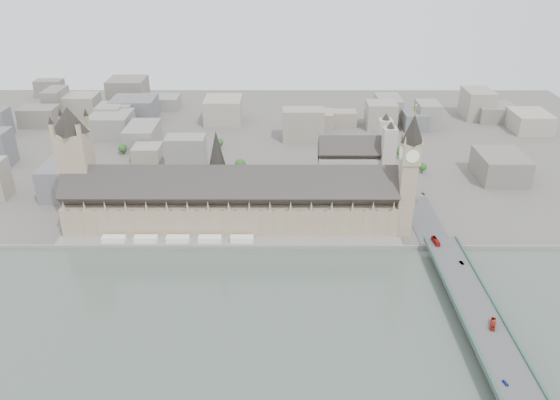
{
  "coord_description": "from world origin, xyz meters",
  "views": [
    {
      "loc": [
        40.66,
        -374.59,
        219.85
      ],
      "look_at": [
        39.78,
        22.37,
        23.33
      ],
      "focal_mm": 35.0,
      "sensor_mm": 36.0,
      "label": 1
    }
  ],
  "objects_px": {
    "palace_of_westminster": "(231,202)",
    "westminster_bridge": "(468,301)",
    "westminster_abbey": "(357,164)",
    "car_silver": "(462,263)",
    "elizabeth_tower": "(409,168)",
    "victoria_tower": "(76,162)",
    "red_bus_south": "(493,324)",
    "car_blue": "(506,383)",
    "car_approach": "(424,194)",
    "red_bus_north": "(436,241)"
  },
  "relations": [
    {
      "from": "palace_of_westminster",
      "to": "westminster_bridge",
      "type": "relative_size",
      "value": 0.82
    },
    {
      "from": "westminster_bridge",
      "to": "westminster_abbey",
      "type": "distance_m",
      "value": 190.56
    },
    {
      "from": "red_bus_north",
      "to": "car_silver",
      "type": "bearing_deg",
      "value": -73.58
    },
    {
      "from": "car_blue",
      "to": "car_silver",
      "type": "distance_m",
      "value": 113.89
    },
    {
      "from": "car_blue",
      "to": "car_silver",
      "type": "relative_size",
      "value": 1.0
    },
    {
      "from": "palace_of_westminster",
      "to": "car_silver",
      "type": "distance_m",
      "value": 182.25
    },
    {
      "from": "victoria_tower",
      "to": "car_approach",
      "type": "xyz_separation_m",
      "value": [
        288.82,
        34.0,
        -44.28
      ]
    },
    {
      "from": "car_approach",
      "to": "red_bus_north",
      "type": "bearing_deg",
      "value": -115.42
    },
    {
      "from": "westminster_abbey",
      "to": "red_bus_north",
      "type": "xyz_separation_m",
      "value": [
        45.26,
        -118.44,
        -13.12
      ]
    },
    {
      "from": "red_bus_north",
      "to": "car_approach",
      "type": "relative_size",
      "value": 2.64
    },
    {
      "from": "car_silver",
      "to": "car_blue",
      "type": "bearing_deg",
      "value": -112.98
    },
    {
      "from": "palace_of_westminster",
      "to": "elizabeth_tower",
      "type": "distance_m",
      "value": 142.94
    },
    {
      "from": "red_bus_south",
      "to": "car_approach",
      "type": "bearing_deg",
      "value": 111.93
    },
    {
      "from": "elizabeth_tower",
      "to": "westminster_bridge",
      "type": "relative_size",
      "value": 0.33
    },
    {
      "from": "westminster_abbey",
      "to": "car_silver",
      "type": "height_order",
      "value": "westminster_abbey"
    },
    {
      "from": "elizabeth_tower",
      "to": "red_bus_south",
      "type": "distance_m",
      "value": 137.85
    },
    {
      "from": "red_bus_south",
      "to": "car_silver",
      "type": "distance_m",
      "value": 67.5
    },
    {
      "from": "palace_of_westminster",
      "to": "car_blue",
      "type": "height_order",
      "value": "palace_of_westminster"
    },
    {
      "from": "red_bus_south",
      "to": "car_approach",
      "type": "height_order",
      "value": "red_bus_south"
    },
    {
      "from": "elizabeth_tower",
      "to": "palace_of_westminster",
      "type": "bearing_deg",
      "value": 175.15
    },
    {
      "from": "palace_of_westminster",
      "to": "westminster_bridge",
      "type": "height_order",
      "value": "palace_of_westminster"
    },
    {
      "from": "westminster_abbey",
      "to": "car_approach",
      "type": "bearing_deg",
      "value": -32.05
    },
    {
      "from": "red_bus_south",
      "to": "elizabeth_tower",
      "type": "bearing_deg",
      "value": 124.63
    },
    {
      "from": "westminster_abbey",
      "to": "car_silver",
      "type": "relative_size",
      "value": 16.53
    },
    {
      "from": "elizabeth_tower",
      "to": "car_blue",
      "type": "xyz_separation_m",
      "value": [
        18.4,
        -172.7,
        -47.13
      ]
    },
    {
      "from": "red_bus_south",
      "to": "car_blue",
      "type": "relative_size",
      "value": 2.63
    },
    {
      "from": "westminster_abbey",
      "to": "car_silver",
      "type": "bearing_deg",
      "value": -68.89
    },
    {
      "from": "victoria_tower",
      "to": "car_blue",
      "type": "bearing_deg",
      "value": -34.41
    },
    {
      "from": "victoria_tower",
      "to": "westminster_abbey",
      "type": "relative_size",
      "value": 1.47
    },
    {
      "from": "westminster_bridge",
      "to": "red_bus_north",
      "type": "distance_m",
      "value": 64.68
    },
    {
      "from": "red_bus_north",
      "to": "palace_of_westminster",
      "type": "bearing_deg",
      "value": 159.06
    },
    {
      "from": "westminster_abbey",
      "to": "red_bus_south",
      "type": "relative_size",
      "value": 6.28
    },
    {
      "from": "car_blue",
      "to": "red_bus_south",
      "type": "bearing_deg",
      "value": 61.03
    },
    {
      "from": "car_blue",
      "to": "car_approach",
      "type": "distance_m",
      "value": 224.95
    },
    {
      "from": "victoria_tower",
      "to": "red_bus_south",
      "type": "bearing_deg",
      "value": -26.71
    },
    {
      "from": "westminster_abbey",
      "to": "red_bus_north",
      "type": "bearing_deg",
      "value": -69.09
    },
    {
      "from": "palace_of_westminster",
      "to": "westminster_abbey",
      "type": "bearing_deg",
      "value": 34.17
    },
    {
      "from": "victoria_tower",
      "to": "red_bus_north",
      "type": "bearing_deg",
      "value": -10.08
    },
    {
      "from": "car_blue",
      "to": "car_silver",
      "type": "xyz_separation_m",
      "value": [
        11.02,
        113.36,
        -0.02
      ]
    },
    {
      "from": "victoria_tower",
      "to": "westminster_bridge",
      "type": "xyz_separation_m",
      "value": [
        284.0,
        -113.5,
        -50.08
      ]
    },
    {
      "from": "westminster_bridge",
      "to": "car_silver",
      "type": "distance_m",
      "value": 37.01
    },
    {
      "from": "car_silver",
      "to": "red_bus_south",
      "type": "bearing_deg",
      "value": -108.79
    },
    {
      "from": "red_bus_south",
      "to": "victoria_tower",
      "type": "bearing_deg",
      "value": 175.55
    },
    {
      "from": "red_bus_north",
      "to": "car_blue",
      "type": "relative_size",
      "value": 2.97
    },
    {
      "from": "elizabeth_tower",
      "to": "red_bus_south",
      "type": "height_order",
      "value": "elizabeth_tower"
    },
    {
      "from": "palace_of_westminster",
      "to": "westminster_bridge",
      "type": "distance_m",
      "value": 195.05
    },
    {
      "from": "westminster_bridge",
      "to": "car_approach",
      "type": "relative_size",
      "value": 70.01
    },
    {
      "from": "palace_of_westminster",
      "to": "car_silver",
      "type": "height_order",
      "value": "palace_of_westminster"
    },
    {
      "from": "car_blue",
      "to": "victoria_tower",
      "type": "bearing_deg",
      "value": 128.21
    },
    {
      "from": "westminster_bridge",
      "to": "red_bus_north",
      "type": "height_order",
      "value": "red_bus_north"
    }
  ]
}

